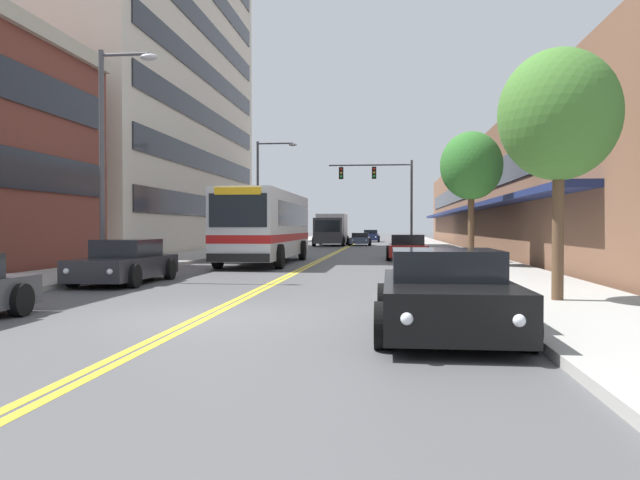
% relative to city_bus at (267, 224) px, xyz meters
% --- Properties ---
extents(ground_plane, '(240.00, 240.00, 0.00)m').
position_rel_city_bus_xyz_m(ground_plane, '(2.19, 19.82, -1.83)').
color(ground_plane, '#4C4C4F').
extents(sidewalk_left, '(3.55, 106.00, 0.15)m').
position_rel_city_bus_xyz_m(sidewalk_left, '(-5.08, 19.82, -1.76)').
color(sidewalk_left, '#9E9B96').
rests_on(sidewalk_left, ground_plane).
extents(sidewalk_right, '(3.55, 106.00, 0.15)m').
position_rel_city_bus_xyz_m(sidewalk_right, '(9.47, 19.82, -1.76)').
color(sidewalk_right, '#9E9B96').
rests_on(sidewalk_right, ground_plane).
extents(centre_line, '(0.34, 106.00, 0.01)m').
position_rel_city_bus_xyz_m(centre_line, '(2.19, 19.82, -1.83)').
color(centre_line, yellow).
rests_on(centre_line, ground_plane).
extents(office_tower_left, '(12.08, 28.59, 28.25)m').
position_rel_city_bus_xyz_m(office_tower_left, '(-13.09, 14.58, 12.29)').
color(office_tower_left, beige).
rests_on(office_tower_left, ground_plane).
extents(storefront_row_right, '(9.10, 68.00, 7.38)m').
position_rel_city_bus_xyz_m(storefront_row_right, '(15.47, 19.82, 1.86)').
color(storefront_row_right, brown).
rests_on(storefront_row_right, ground_plane).
extents(city_bus, '(2.84, 11.06, 3.25)m').
position_rel_city_bus_xyz_m(city_bus, '(0.00, 0.00, 0.00)').
color(city_bus, silver).
rests_on(city_bus, ground_plane).
extents(car_charcoal_parked_left_near, '(1.99, 4.74, 1.32)m').
position_rel_city_bus_xyz_m(car_charcoal_parked_left_near, '(-2.25, -10.55, -1.22)').
color(car_charcoal_parked_left_near, '#232328').
rests_on(car_charcoal_parked_left_near, ground_plane).
extents(car_black_parked_right_foreground, '(2.20, 4.63, 1.33)m').
position_rel_city_bus_xyz_m(car_black_parked_right_foreground, '(6.54, -18.48, -1.21)').
color(car_black_parked_right_foreground, black).
rests_on(car_black_parked_right_foreground, ground_plane).
extents(car_red_parked_right_mid, '(2.19, 4.49, 1.29)m').
position_rel_city_bus_xyz_m(car_red_parked_right_mid, '(6.62, 4.02, -1.23)').
color(car_red_parked_right_mid, maroon).
rests_on(car_red_parked_right_mid, ground_plane).
extents(car_slate_blue_moving_lead, '(1.97, 4.18, 1.15)m').
position_rel_city_bus_xyz_m(car_slate_blue_moving_lead, '(3.09, 28.22, -1.28)').
color(car_slate_blue_moving_lead, '#475675').
rests_on(car_slate_blue_moving_lead, ground_plane).
extents(car_navy_moving_second, '(1.98, 4.66, 1.36)m').
position_rel_city_bus_xyz_m(car_navy_moving_second, '(3.67, 41.61, -1.19)').
color(car_navy_moving_second, '#19234C').
rests_on(car_navy_moving_second, ground_plane).
extents(box_truck, '(2.83, 7.44, 2.85)m').
position_rel_city_bus_xyz_m(box_truck, '(0.47, 28.00, -0.35)').
color(box_truck, '#38383D').
rests_on(box_truck, ground_plane).
extents(traffic_signal_mast, '(6.44, 0.38, 6.80)m').
position_rel_city_bus_xyz_m(traffic_signal_mast, '(5.25, 19.55, 3.02)').
color(traffic_signal_mast, '#47474C').
rests_on(traffic_signal_mast, ground_plane).
extents(street_lamp_left_near, '(1.88, 0.28, 7.09)m').
position_rel_city_bus_xyz_m(street_lamp_left_near, '(-2.85, -10.26, 2.39)').
color(street_lamp_left_near, '#47474C').
rests_on(street_lamp_left_near, ground_plane).
extents(street_lamp_left_far, '(2.75, 0.28, 7.43)m').
position_rel_city_bus_xyz_m(street_lamp_left_far, '(-2.69, 12.68, 2.67)').
color(street_lamp_left_far, '#47474C').
rests_on(street_lamp_left_far, ground_plane).
extents(street_tree_right_near, '(2.52, 2.52, 5.30)m').
position_rel_city_bus_xyz_m(street_tree_right_near, '(9.20, -14.91, 2.21)').
color(street_tree_right_near, brown).
rests_on(street_tree_right_near, sidewalk_right).
extents(street_tree_right_mid, '(2.50, 2.50, 5.39)m').
position_rel_city_bus_xyz_m(street_tree_right_mid, '(8.95, -2.87, 2.30)').
color(street_tree_right_mid, brown).
rests_on(street_tree_right_mid, sidewalk_right).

